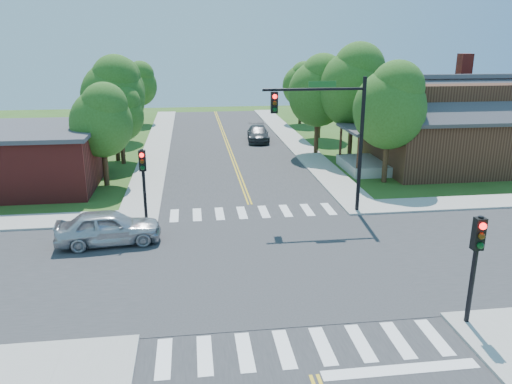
{
  "coord_description": "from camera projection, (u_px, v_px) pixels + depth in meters",
  "views": [
    {
      "loc": [
        -3.14,
        -18.98,
        9.05
      ],
      "look_at": [
        -0.26,
        2.93,
        2.2
      ],
      "focal_mm": 35.0,
      "sensor_mm": 36.0,
      "label": 1
    }
  ],
  "objects": [
    {
      "name": "ground",
      "position": [
        271.0,
        262.0,
        21.05
      ],
      "size": [
        100.0,
        100.0,
        0.0
      ],
      "primitive_type": "plane",
      "color": "#30541A",
      "rests_on": "ground"
    },
    {
      "name": "road_ns",
      "position": [
        271.0,
        261.0,
        21.04
      ],
      "size": [
        10.0,
        90.0,
        0.04
      ],
      "primitive_type": "cube",
      "color": "#2D2D30",
      "rests_on": "ground"
    },
    {
      "name": "road_ew",
      "position": [
        271.0,
        261.0,
        21.04
      ],
      "size": [
        90.0,
        10.0,
        0.04
      ],
      "primitive_type": "cube",
      "color": "#2D2D30",
      "rests_on": "ground"
    },
    {
      "name": "intersection_patch",
      "position": [
        271.0,
        262.0,
        21.05
      ],
      "size": [
        10.2,
        10.2,
        0.06
      ],
      "primitive_type": "cube",
      "color": "#2D2D30",
      "rests_on": "ground"
    },
    {
      "name": "sidewalk_ne",
      "position": [
        443.0,
        161.0,
        37.97
      ],
      "size": [
        40.0,
        40.0,
        0.14
      ],
      "color": "#9E9B93",
      "rests_on": "ground"
    },
    {
      "name": "sidewalk_nw",
      "position": [
        6.0,
        175.0,
        34.04
      ],
      "size": [
        40.0,
        40.0,
        0.14
      ],
      "color": "#9E9B93",
      "rests_on": "ground"
    },
    {
      "name": "crosswalk_north",
      "position": [
        253.0,
        212.0,
        26.91
      ],
      "size": [
        8.85,
        2.0,
        0.01
      ],
      "color": "white",
      "rests_on": "ground"
    },
    {
      "name": "crosswalk_south",
      "position": [
        304.0,
        347.0,
        15.16
      ],
      "size": [
        8.85,
        2.0,
        0.01
      ],
      "color": "white",
      "rests_on": "ground"
    },
    {
      "name": "centerline",
      "position": [
        271.0,
        261.0,
        21.03
      ],
      "size": [
        0.3,
        90.0,
        0.01
      ],
      "color": "gold",
      "rests_on": "ground"
    },
    {
      "name": "stop_bar",
      "position": [
        401.0,
        371.0,
        14.16
      ],
      "size": [
        4.6,
        0.45,
        0.09
      ],
      "primitive_type": "cube",
      "color": "white",
      "rests_on": "ground"
    },
    {
      "name": "signal_mast_ne",
      "position": [
        330.0,
        124.0,
        25.39
      ],
      "size": [
        5.3,
        0.42,
        7.2
      ],
      "color": "black",
      "rests_on": "ground"
    },
    {
      "name": "signal_pole_se",
      "position": [
        477.0,
        251.0,
        15.63
      ],
      "size": [
        0.34,
        0.42,
        3.8
      ],
      "color": "black",
      "rests_on": "ground"
    },
    {
      "name": "signal_pole_nw",
      "position": [
        143.0,
        172.0,
        24.84
      ],
      "size": [
        0.34,
        0.42,
        3.8
      ],
      "color": "black",
      "rests_on": "ground"
    },
    {
      "name": "house_ne",
      "position": [
        449.0,
        122.0,
        35.42
      ],
      "size": [
        13.05,
        8.8,
        7.11
      ],
      "color": "black",
      "rests_on": "ground"
    },
    {
      "name": "building_nw",
      "position": [
        14.0,
        157.0,
        31.22
      ],
      "size": [
        10.4,
        8.4,
        3.73
      ],
      "color": "maroon",
      "rests_on": "ground"
    },
    {
      "name": "tree_e_a",
      "position": [
        391.0,
        104.0,
        31.18
      ],
      "size": [
        4.59,
        4.36,
        7.8
      ],
      "color": "#382314",
      "rests_on": "ground"
    },
    {
      "name": "tree_e_b",
      "position": [
        355.0,
        84.0,
        37.12
      ],
      "size": [
        5.19,
        4.93,
        8.83
      ],
      "color": "#382314",
      "rests_on": "ground"
    },
    {
      "name": "tree_e_c",
      "position": [
        321.0,
        85.0,
        45.75
      ],
      "size": [
        4.37,
        4.15,
        7.43
      ],
      "color": "#382314",
      "rests_on": "ground"
    },
    {
      "name": "tree_e_d",
      "position": [
        302.0,
        83.0,
        53.61
      ],
      "size": [
        3.94,
        3.74,
        6.7
      ],
      "color": "#382314",
      "rests_on": "ground"
    },
    {
      "name": "tree_w_a",
      "position": [
        102.0,
        119.0,
        30.74
      ],
      "size": [
        3.84,
        3.65,
        6.53
      ],
      "color": "#382314",
      "rests_on": "ground"
    },
    {
      "name": "tree_w_b",
      "position": [
        114.0,
        92.0,
        36.85
      ],
      "size": [
        4.68,
        4.44,
        7.95
      ],
      "color": "#382314",
      "rests_on": "ground"
    },
    {
      "name": "tree_w_c",
      "position": [
        121.0,
        87.0,
        44.49
      ],
      "size": [
        4.37,
        4.15,
        7.43
      ],
      "color": "#382314",
      "rests_on": "ground"
    },
    {
      "name": "tree_w_d",
      "position": [
        139.0,
        83.0,
        53.58
      ],
      "size": [
        3.97,
        3.77,
        6.74
      ],
      "color": "#382314",
      "rests_on": "ground"
    },
    {
      "name": "tree_house",
      "position": [
        319.0,
        89.0,
        38.94
      ],
      "size": [
        4.69,
        4.45,
        7.97
      ],
      "color": "#382314",
      "rests_on": "ground"
    },
    {
      "name": "tree_bldg",
      "position": [
        121.0,
        112.0,
        36.35
      ],
      "size": [
        3.48,
        3.3,
        5.91
      ],
      "color": "#382314",
      "rests_on": "ground"
    },
    {
      "name": "car_silver",
      "position": [
        109.0,
        228.0,
        22.63
      ],
      "size": [
        2.76,
        5.01,
        1.59
      ],
      "primitive_type": "imported",
      "rotation": [
        0.0,
        0.0,
        1.67
      ],
      "color": "#B8BAC0",
      "rests_on": "ground"
    },
    {
      "name": "car_dgrey",
      "position": [
        258.0,
        134.0,
        45.26
      ],
      "size": [
        2.67,
        4.99,
        1.36
      ],
      "primitive_type": "imported",
      "rotation": [
        0.0,
        0.0,
        -0.08
      ],
      "color": "#313336",
      "rests_on": "ground"
    }
  ]
}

